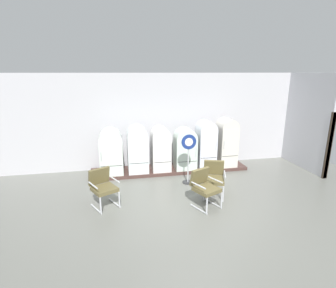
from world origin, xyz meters
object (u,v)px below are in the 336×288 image
object	(u,v)px
refrigerator_0	(111,150)
sign_stand	(188,160)
refrigerator_1	(138,147)
refrigerator_5	(227,141)
armchair_right	(214,176)
refrigerator_4	(206,143)
refrigerator_2	(161,147)
refrigerator_3	(185,147)
armchair_center	(204,186)
armchair_left	(103,185)

from	to	relation	value
refrigerator_0	sign_stand	distance (m)	2.46
refrigerator_1	refrigerator_0	bearing A→B (deg)	178.73
refrigerator_5	armchair_right	distance (m)	2.31
refrigerator_4	armchair_right	distance (m)	2.01
refrigerator_2	refrigerator_5	distance (m)	2.29
refrigerator_0	refrigerator_4	distance (m)	3.13
refrigerator_3	refrigerator_4	distance (m)	0.74
refrigerator_2	refrigerator_5	bearing A→B (deg)	0.41
armchair_right	armchair_center	xyz separation A→B (m)	(-0.44, -0.53, 0.00)
refrigerator_0	sign_stand	bearing A→B (deg)	-24.31
refrigerator_0	armchair_center	world-z (taller)	refrigerator_0
armchair_center	sign_stand	size ratio (longest dim) A/B	0.63
refrigerator_5	refrigerator_3	bearing A→B (deg)	-178.21
refrigerator_1	refrigerator_2	world-z (taller)	refrigerator_1
refrigerator_0	refrigerator_4	bearing A→B (deg)	-0.29
refrigerator_3	armchair_left	size ratio (longest dim) A/B	1.47
refrigerator_1	refrigerator_3	distance (m)	1.57
armchair_right	sign_stand	bearing A→B (deg)	115.96
refrigerator_5	armchair_left	xyz separation A→B (m)	(-4.08, -1.96, -0.44)
refrigerator_1	armchair_right	distance (m)	2.69
refrigerator_0	refrigerator_4	size ratio (longest dim) A/B	0.91
refrigerator_4	sign_stand	size ratio (longest dim) A/B	1.06
refrigerator_0	armchair_center	xyz separation A→B (m)	(2.25, -2.46, -0.33)
refrigerator_5	armchair_center	xyz separation A→B (m)	(-1.62, -2.46, -0.44)
refrigerator_1	sign_stand	bearing A→B (deg)	-35.25
refrigerator_3	refrigerator_4	size ratio (longest dim) A/B	0.87
refrigerator_1	sign_stand	xyz separation A→B (m)	(1.41, -0.99, -0.19)
armchair_left	armchair_right	xyz separation A→B (m)	(2.89, 0.02, 0.00)
refrigerator_1	refrigerator_3	size ratio (longest dim) A/B	1.10
refrigerator_5	refrigerator_4	bearing A→B (deg)	-178.47
refrigerator_5	sign_stand	bearing A→B (deg)	-148.05
refrigerator_1	armchair_right	size ratio (longest dim) A/B	1.62
sign_stand	refrigerator_0	bearing A→B (deg)	155.69
refrigerator_1	armchair_left	distance (m)	2.23
armchair_right	armchair_center	size ratio (longest dim) A/B	1.00
refrigerator_0	armchair_right	size ratio (longest dim) A/B	1.55
refrigerator_2	armchair_center	size ratio (longest dim) A/B	1.54
refrigerator_3	armchair_center	xyz separation A→B (m)	(-0.15, -2.42, -0.29)
refrigerator_3	refrigerator_4	world-z (taller)	refrigerator_4
refrigerator_0	refrigerator_3	world-z (taller)	refrigerator_0
refrigerator_2	refrigerator_4	world-z (taller)	refrigerator_4
armchair_center	refrigerator_5	bearing A→B (deg)	56.65
refrigerator_4	refrigerator_5	xyz separation A→B (m)	(0.75, 0.02, 0.03)
refrigerator_2	refrigerator_0	bearing A→B (deg)	179.55
refrigerator_1	armchair_right	world-z (taller)	refrigerator_1
armchair_center	armchair_right	bearing A→B (deg)	50.01
refrigerator_3	sign_stand	distance (m)	0.99
refrigerator_4	armchair_left	distance (m)	3.87
refrigerator_0	refrigerator_2	world-z (taller)	refrigerator_0
refrigerator_0	refrigerator_4	world-z (taller)	refrigerator_4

